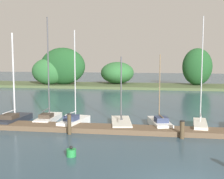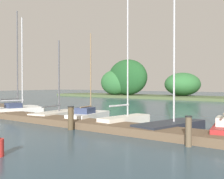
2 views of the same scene
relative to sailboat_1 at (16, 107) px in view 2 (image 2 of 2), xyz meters
name	(u,v)px [view 2 (image 2 of 2)]	position (x,y,z in m)	size (l,w,h in m)	color
dock_pier	(81,123)	(9.83, -2.46, -0.22)	(29.39, 1.80, 0.35)	brown
sailboat_1	(16,107)	(0.00, 0.00, 0.00)	(1.32, 4.10, 8.28)	white
sailboat_2	(20,110)	(2.51, -1.26, 0.00)	(1.80, 3.70, 7.14)	white
sailboat_3	(58,114)	(5.96, -0.68, -0.13)	(2.04, 4.29, 5.20)	silver
sailboat_4	(89,116)	(8.82, -0.70, -0.05)	(1.93, 3.84, 5.37)	white
sailboat_5	(127,119)	(11.70, -0.89, -0.03)	(1.20, 3.62, 8.01)	silver
sailboat_6	(172,125)	(14.37, -0.84, -0.09)	(2.08, 4.47, 7.92)	#232833
mooring_piling_2	(71,118)	(10.25, -3.61, 0.20)	(0.32, 0.32, 1.17)	#4C3D28
mooring_piling_3	(188,131)	(16.34, -3.63, 0.17)	(0.26, 0.26, 1.12)	brown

